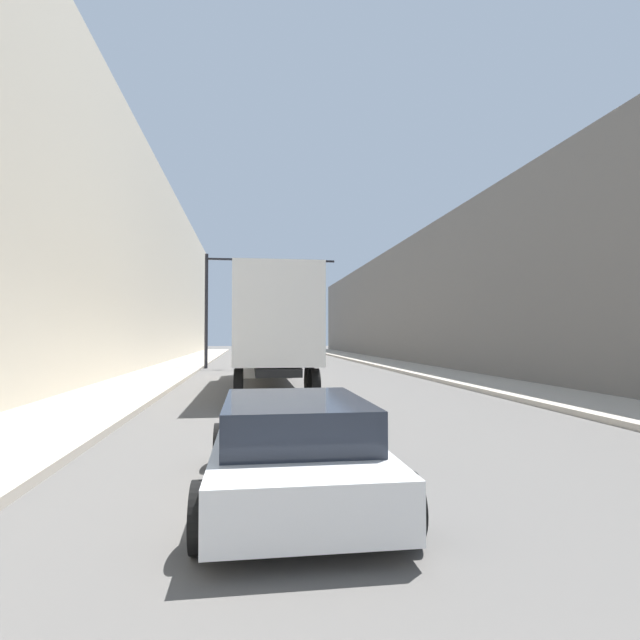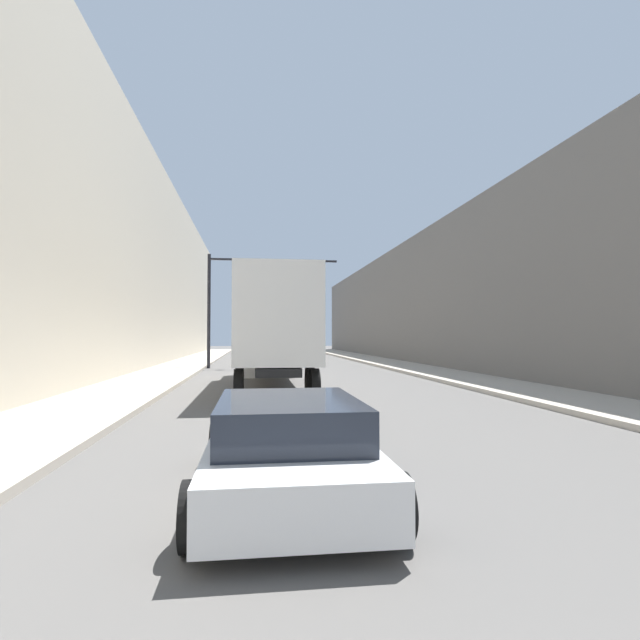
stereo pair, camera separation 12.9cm
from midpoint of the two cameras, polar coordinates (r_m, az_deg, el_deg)
name	(u,v)px [view 2 (the right image)]	position (r m, az deg, el deg)	size (l,w,h in m)	color
sidewalk_right	(412,368)	(29.92, 10.55, -5.39)	(3.03, 80.00, 0.15)	#B2A899
sidewalk_left	(174,370)	(28.78, -16.23, -5.49)	(3.03, 80.00, 0.15)	#B2A899
building_right	(484,296)	(31.65, 18.31, 2.67)	(6.00, 80.00, 8.76)	#66605B
building_left	(90,253)	(30.07, -24.72, 6.98)	(6.00, 80.00, 12.94)	#BCB29E
semi_truck	(271,328)	(19.29, -5.40, -0.89)	(2.49, 12.23, 4.00)	silver
sedan_car	(287,447)	(6.29, -3.14, -14.32)	(2.10, 4.28, 1.20)	silver
traffic_signal_gantry	(240,289)	(30.76, -8.97, 3.56)	(7.92, 0.35, 6.91)	black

